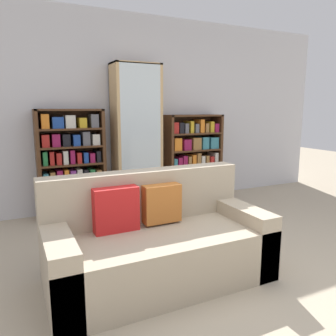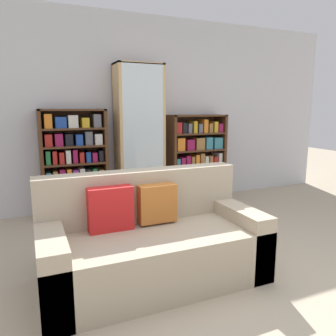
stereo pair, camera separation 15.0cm
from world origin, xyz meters
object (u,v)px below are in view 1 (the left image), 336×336
Objects in this scene: couch at (157,244)px; display_cabinet at (136,138)px; bookshelf_left at (72,165)px; bookshelf_right at (193,159)px; wine_bottle at (187,199)px.

display_cabinet is (0.56, 1.97, 0.69)m from couch.
bookshelf_left reaches higher than bookshelf_right.
wine_bottle is (0.60, -0.40, -0.85)m from display_cabinet.
couch is 0.89× the size of display_cabinet.
bookshelf_right is at bearing -0.00° from bookshelf_left.
bookshelf_right is at bearing 53.25° from couch.
couch is 4.98× the size of wine_bottle.
bookshelf_left reaches higher than wine_bottle.
bookshelf_left is at bearing 99.62° from couch.
display_cabinet is 1.53× the size of bookshelf_right.
display_cabinet is (0.90, -0.02, 0.31)m from bookshelf_left.
bookshelf_left is at bearing 180.00° from bookshelf_right.
display_cabinet is 5.60× the size of wine_bottle.
bookshelf_left is (-0.34, 1.98, 0.38)m from couch.
bookshelf_right is 0.72m from wine_bottle.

